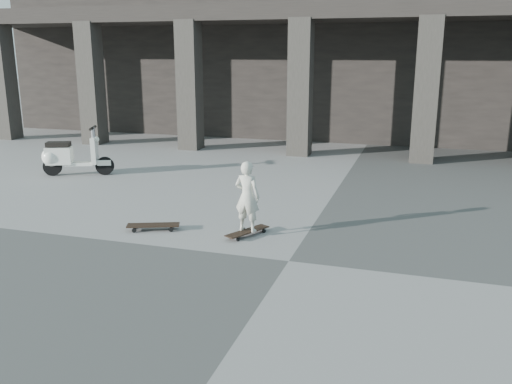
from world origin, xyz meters
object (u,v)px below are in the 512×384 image
(longboard, at_px, (247,232))
(child, at_px, (247,197))
(scooter, at_px, (65,156))
(skateboard_spare, at_px, (153,226))

(longboard, height_order, child, child)
(longboard, xyz_separation_m, scooter, (-5.85, 3.07, 0.42))
(child, bearing_deg, skateboard_spare, 14.82)
(skateboard_spare, relative_size, child, 0.77)
(child, height_order, scooter, child)
(longboard, height_order, scooter, scooter)
(skateboard_spare, bearing_deg, longboard, -13.65)
(scooter, bearing_deg, child, -48.85)
(scooter, bearing_deg, skateboard_spare, -59.42)
(longboard, relative_size, scooter, 0.52)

